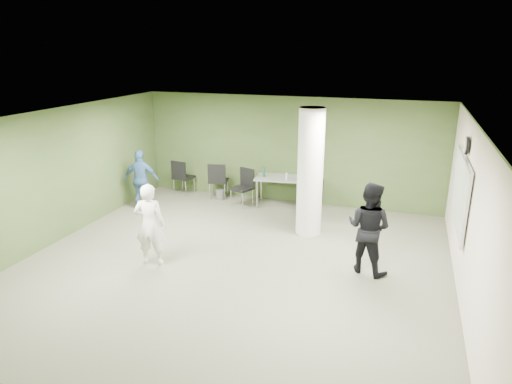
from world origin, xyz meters
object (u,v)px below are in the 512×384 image
(chair_back_left, at_px, (182,175))
(man_blue, at_px, (141,180))
(woman_white, at_px, (150,225))
(folding_table, at_px, (287,179))
(man_black, at_px, (369,228))

(chair_back_left, xyz_separation_m, man_blue, (-0.43, -1.34, 0.19))
(chair_back_left, height_order, woman_white, woman_white)
(folding_table, xyz_separation_m, man_blue, (-3.48, -1.33, 0.03))
(man_black, xyz_separation_m, man_blue, (-5.82, 1.69, -0.09))
(man_blue, bearing_deg, woman_white, 111.59)
(folding_table, bearing_deg, man_blue, -166.54)
(woman_white, xyz_separation_m, man_blue, (-1.89, 2.70, -0.03))
(woman_white, bearing_deg, chair_back_left, -84.18)
(folding_table, height_order, man_black, man_black)
(woman_white, relative_size, man_blue, 1.05)
(chair_back_left, height_order, man_blue, man_blue)
(folding_table, distance_m, woman_white, 4.33)
(man_blue, bearing_deg, man_black, 150.42)
(man_black, bearing_deg, chair_back_left, -8.72)
(man_black, distance_m, man_blue, 6.06)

